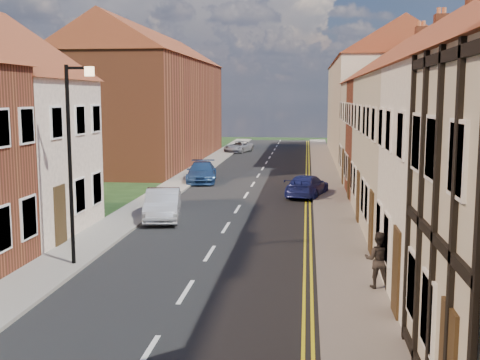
{
  "coord_description": "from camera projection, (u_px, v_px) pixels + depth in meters",
  "views": [
    {
      "loc": [
        3.16,
        2.76,
        5.19
      ],
      "look_at": [
        0.74,
        24.47,
        2.15
      ],
      "focal_mm": 45.0,
      "sensor_mm": 36.0,
      "label": 1
    }
  ],
  "objects": [
    {
      "name": "car_mid",
      "position": [
        163.0,
        205.0,
        25.43
      ],
      "size": [
        2.04,
        4.14,
        1.31
      ],
      "primitive_type": "imported",
      "rotation": [
        0.0,
        0.0,
        0.17
      ],
      "color": "#BABBC2",
      "rests_on": "ground"
    },
    {
      "name": "car_far",
      "position": [
        202.0,
        172.0,
        36.64
      ],
      "size": [
        2.24,
        4.43,
        1.23
      ],
      "primitive_type": "imported",
      "rotation": [
        0.0,
        0.0,
        0.12
      ],
      "color": "navy",
      "rests_on": "ground"
    },
    {
      "name": "block_right_far",
      "position": [
        381.0,
        95.0,
        50.73
      ],
      "size": [
        8.3,
        24.2,
        10.5
      ],
      "color": "#BDB59F",
      "rests_on": "ground"
    },
    {
      "name": "car_far_b",
      "position": [
        307.0,
        186.0,
        31.38
      ],
      "size": [
        2.55,
        4.23,
        1.15
      ],
      "primitive_type": "imported",
      "rotation": [
        0.0,
        0.0,
        2.89
      ],
      "color": "navy",
      "rests_on": "ground"
    },
    {
      "name": "lamppost",
      "position": [
        72.0,
        152.0,
        17.96
      ],
      "size": [
        0.88,
        0.15,
        6.0
      ],
      "color": "black",
      "rests_on": "pavement_left"
    },
    {
      "name": "cottage_r_white_far",
      "position": [
        429.0,
        111.0,
        30.46
      ],
      "size": [
        8.3,
        5.2,
        9.0
      ],
      "color": "brown",
      "rests_on": "ground"
    },
    {
      "name": "pavement_left",
      "position": [
        145.0,
        206.0,
        28.35
      ],
      "size": [
        1.8,
        90.0,
        0.12
      ],
      "primitive_type": "cube",
      "color": "gray",
      "rests_on": "ground"
    },
    {
      "name": "block_left_far",
      "position": [
        150.0,
        95.0,
        47.85
      ],
      "size": [
        8.3,
        24.2,
        10.5
      ],
      "color": "brown",
      "rests_on": "ground"
    },
    {
      "name": "pavement_right",
      "position": [
        333.0,
        210.0,
        27.38
      ],
      "size": [
        1.8,
        90.0,
        0.12
      ],
      "primitive_type": "cube",
      "color": "gray",
      "rests_on": "ground"
    },
    {
      "name": "road",
      "position": [
        237.0,
        209.0,
        27.87
      ],
      "size": [
        7.0,
        90.0,
        0.02
      ],
      "primitive_type": "cube",
      "color": "black",
      "rests_on": "ground"
    },
    {
      "name": "car_distant",
      "position": [
        239.0,
        147.0,
        56.25
      ],
      "size": [
        2.79,
        4.18,
        1.06
      ],
      "primitive_type": "imported",
      "rotation": [
        0.0,
        0.0,
        -0.29
      ],
      "color": "#A5A7AD",
      "rests_on": "ground"
    },
    {
      "name": "cottage_r_cream_far",
      "position": [
        411.0,
        109.0,
        35.78
      ],
      "size": [
        8.3,
        6.0,
        9.0
      ],
      "color": "#BDB59F",
      "rests_on": "ground"
    },
    {
      "name": "cottage_r_pink",
      "position": [
        455.0,
        114.0,
        25.15
      ],
      "size": [
        8.3,
        6.0,
        9.0
      ],
      "color": "#BDB59F",
      "rests_on": "ground"
    },
    {
      "name": "pedestrian_right",
      "position": [
        378.0,
        260.0,
        15.98
      ],
      "size": [
        0.85,
        0.73,
        1.52
      ],
      "primitive_type": "imported",
      "rotation": [
        0.0,
        0.0,
        2.92
      ],
      "color": "#2B2622",
      "rests_on": "pavement_right"
    }
  ]
}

